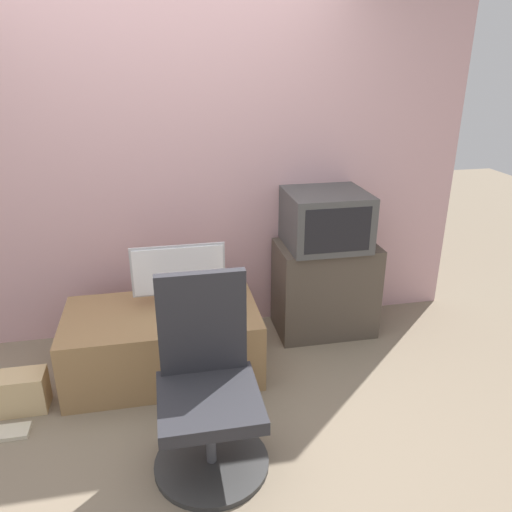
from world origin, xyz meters
name	(u,v)px	position (x,y,z in m)	size (l,w,h in m)	color
ground_plane	(187,445)	(0.00, 0.00, 0.00)	(12.00, 12.00, 0.00)	#7F705B
wall_back	(164,158)	(0.00, 1.32, 1.30)	(4.40, 0.05, 2.60)	#CC9EA3
desk	(164,342)	(-0.09, 0.72, 0.22)	(1.22, 0.68, 0.44)	#937047
side_stand	(325,288)	(1.11, 1.04, 0.34)	(0.72, 0.44, 0.69)	#4C4238
main_monitor	(179,275)	(0.04, 0.79, 0.65)	(0.59, 0.22, 0.41)	#B2B2B7
keyboard	(187,315)	(0.06, 0.62, 0.45)	(0.35, 0.13, 0.01)	white
mouse	(226,309)	(0.32, 0.65, 0.46)	(0.06, 0.04, 0.03)	silver
crt_tv	(325,219)	(1.09, 1.05, 0.88)	(0.56, 0.53, 0.39)	#474747
office_chair	(208,394)	(0.12, -0.10, 0.39)	(0.59, 0.59, 0.99)	#333333
cardboard_box_lower	(24,392)	(-0.91, 0.50, 0.12)	(0.26, 0.18, 0.24)	#D1B27F
book	(11,432)	(-0.95, 0.28, 0.01)	(0.20, 0.12, 0.02)	beige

